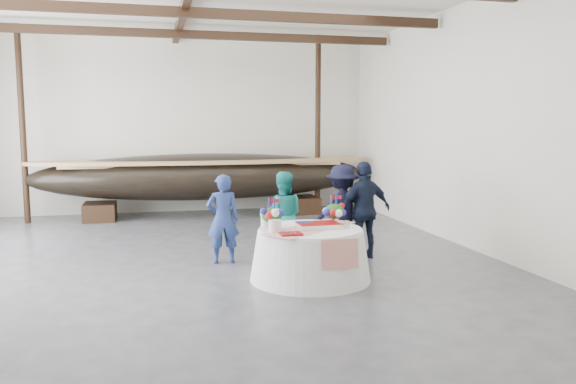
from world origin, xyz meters
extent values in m
cube|color=#3D3D42|center=(0.00, 0.00, 0.00)|extent=(10.00, 12.00, 0.01)
cube|color=silver|center=(0.00, 6.00, 2.25)|extent=(10.00, 0.02, 4.50)
cube|color=silver|center=(0.00, -6.00, 2.25)|extent=(10.00, 0.02, 4.50)
cube|color=silver|center=(5.00, 0.00, 2.25)|extent=(0.02, 12.00, 4.50)
cube|color=black|center=(0.00, 1.50, 4.25)|extent=(9.80, 0.12, 0.18)
cube|color=black|center=(0.00, 4.00, 4.25)|extent=(9.80, 0.12, 0.18)
cylinder|color=black|center=(-3.50, 4.99, 2.25)|extent=(0.14, 0.14, 4.50)
cylinder|color=black|center=(3.50, 4.99, 2.25)|extent=(0.14, 0.14, 4.50)
cube|color=black|center=(-1.90, 4.99, 0.21)|extent=(0.73, 0.94, 0.42)
cube|color=black|center=(3.10, 4.99, 0.21)|extent=(0.73, 0.94, 0.42)
ellipsoid|color=black|center=(0.60, 4.99, 0.99)|extent=(8.34, 1.67, 1.15)
cube|color=#9E7A4C|center=(0.60, 4.99, 1.30)|extent=(6.67, 1.09, 0.06)
cone|color=white|center=(1.58, -1.11, 0.37)|extent=(1.78, 1.78, 0.74)
cylinder|color=white|center=(1.58, -1.11, 0.75)|extent=(1.51, 1.51, 0.04)
cube|color=red|center=(1.58, -1.11, 0.77)|extent=(1.63, 1.45, 0.01)
cube|color=white|center=(1.70, -1.12, 0.80)|extent=(0.60, 0.40, 0.07)
cylinder|color=white|center=(1.01, -1.26, 0.85)|extent=(0.18, 0.18, 0.17)
cylinder|color=white|center=(0.99, -0.79, 0.86)|extent=(0.18, 0.18, 0.19)
cube|color=maroon|center=(1.18, -1.53, 0.78)|extent=(0.30, 0.24, 0.03)
cone|color=silver|center=(2.10, -1.23, 0.83)|extent=(0.09, 0.09, 0.12)
imported|color=navy|center=(0.45, 0.18, 0.74)|extent=(0.54, 0.36, 1.47)
imported|color=teal|center=(1.46, 0.19, 0.75)|extent=(0.83, 0.70, 1.50)
imported|color=black|center=(2.52, 0.19, 0.80)|extent=(1.07, 0.66, 1.59)
imported|color=black|center=(2.85, -0.02, 0.83)|extent=(1.02, 0.56, 1.66)
camera|label=1|loc=(-0.63, -8.89, 2.29)|focal=35.00mm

